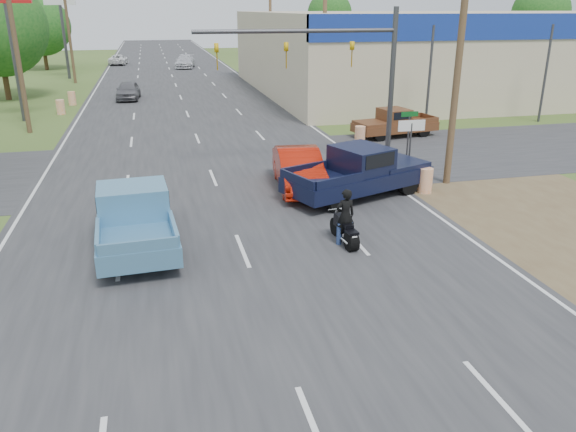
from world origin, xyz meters
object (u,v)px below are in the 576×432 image
object	(u,v)px
distant_car_grey	(128,91)
red_convertible	(299,170)
distant_car_white	(118,60)
blue_pickup	(134,215)
motorcycle	(345,232)
navy_pickup	(361,171)
distant_car_silver	(185,62)
rider	(345,219)
brown_pickup	(393,123)

from	to	relation	value
distant_car_grey	red_convertible	bearing A→B (deg)	-69.76
distant_car_white	blue_pickup	bearing A→B (deg)	97.24
motorcycle	blue_pickup	size ratio (longest dim) A/B	0.33
blue_pickup	navy_pickup	distance (m)	8.97
distant_car_silver	distant_car_white	size ratio (longest dim) A/B	1.15
distant_car_white	distant_car_grey	bearing A→B (deg)	98.23
red_convertible	distant_car_white	xyz separation A→B (m)	(-9.41, 56.92, -0.17)
distant_car_grey	distant_car_white	world-z (taller)	distant_car_grey
navy_pickup	distant_car_silver	size ratio (longest dim) A/B	1.21
navy_pickup	distant_car_white	world-z (taller)	navy_pickup
distant_car_silver	blue_pickup	bearing A→B (deg)	-86.13
rider	brown_pickup	bearing A→B (deg)	-123.35
red_convertible	blue_pickup	bearing A→B (deg)	-139.78
blue_pickup	brown_pickup	xyz separation A→B (m)	(14.07, 12.66, -0.16)
blue_pickup	brown_pickup	world-z (taller)	blue_pickup
motorcycle	blue_pickup	world-z (taller)	blue_pickup
blue_pickup	distant_car_silver	world-z (taller)	blue_pickup
motorcycle	distant_car_grey	xyz separation A→B (m)	(-7.29, 32.01, 0.29)
red_convertible	rider	xyz separation A→B (m)	(-0.06, -5.88, 0.05)
rider	blue_pickup	world-z (taller)	blue_pickup
blue_pickup	distant_car_white	size ratio (longest dim) A/B	1.29
motorcycle	distant_car_grey	distance (m)	32.83
navy_pickup	distant_car_grey	distance (m)	29.09
brown_pickup	distant_car_white	size ratio (longest dim) A/B	1.10
motorcycle	distant_car_silver	distance (m)	56.70
red_convertible	distant_car_silver	xyz separation A→B (m)	(-1.24, 50.76, -0.04)
motorcycle	navy_pickup	world-z (taller)	navy_pickup
distant_car_silver	distant_car_white	world-z (taller)	distant_car_silver
rider	brown_pickup	xyz separation A→B (m)	(7.77, 14.20, -0.05)
rider	brown_pickup	distance (m)	16.19
motorcycle	rider	size ratio (longest dim) A/B	1.12
motorcycle	blue_pickup	distance (m)	6.52
rider	distant_car_white	xyz separation A→B (m)	(-9.35, 62.81, -0.22)
brown_pickup	distant_car_white	bearing A→B (deg)	10.08
distant_car_silver	navy_pickup	bearing A→B (deg)	-77.14
distant_car_grey	distant_car_white	size ratio (longest dim) A/B	0.93
red_convertible	distant_car_white	distance (m)	57.70
navy_pickup	brown_pickup	size ratio (longest dim) A/B	1.26
distant_car_silver	rider	bearing A→B (deg)	-79.63
distant_car_grey	blue_pickup	bearing A→B (deg)	-83.63
red_convertible	motorcycle	bearing A→B (deg)	-84.62
rider	distant_car_white	size ratio (longest dim) A/B	0.37
red_convertible	brown_pickup	world-z (taller)	red_convertible
navy_pickup	distant_car_white	xyz separation A→B (m)	(-11.53, 58.34, -0.36)
distant_car_white	red_convertible	bearing A→B (deg)	103.78
brown_pickup	distant_car_white	world-z (taller)	brown_pickup
motorcycle	distant_car_silver	world-z (taller)	distant_car_silver
red_convertible	motorcycle	size ratio (longest dim) A/B	2.54
rider	navy_pickup	xyz separation A→B (m)	(2.18, 4.47, 0.14)
red_convertible	distant_car_grey	world-z (taller)	red_convertible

